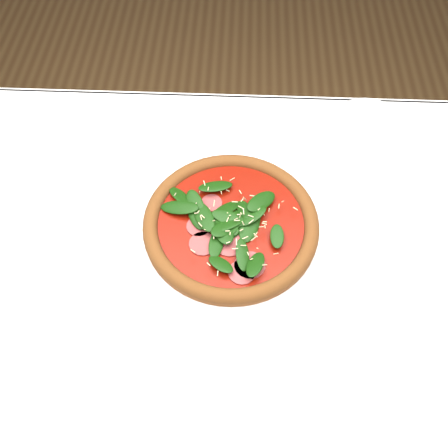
{
  "coord_description": "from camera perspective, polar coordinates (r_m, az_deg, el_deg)",
  "views": [
    {
      "loc": [
        0.07,
        -0.37,
        1.44
      ],
      "look_at": [
        0.05,
        0.08,
        0.77
      ],
      "focal_mm": 40.0,
      "sensor_mm": 36.0,
      "label": 1
    }
  ],
  "objects": [
    {
      "name": "saucer_far",
      "position": [
        1.01,
        16.23,
        11.08
      ],
      "size": [
        0.13,
        0.13,
        0.01
      ],
      "color": "white",
      "rests_on": "dining_table"
    },
    {
      "name": "plate",
      "position": [
        0.82,
        0.78,
        -0.52
      ],
      "size": [
        0.33,
        0.33,
        0.01
      ],
      "color": "white",
      "rests_on": "dining_table"
    },
    {
      "name": "pizza",
      "position": [
        0.8,
        0.8,
        0.22
      ],
      "size": [
        0.3,
        0.3,
        0.04
      ],
      "rotation": [
        0.0,
        0.0,
        0.04
      ],
      "color": "brown",
      "rests_on": "plate"
    },
    {
      "name": "ground",
      "position": [
        1.49,
        -2.36,
        -19.14
      ],
      "size": [
        6.0,
        6.0,
        0.0
      ],
      "primitive_type": "plane",
      "color": "brown",
      "rests_on": "ground"
    },
    {
      "name": "dining_table",
      "position": [
        0.88,
        -3.84,
        -8.44
      ],
      "size": [
        1.21,
        0.81,
        0.75
      ],
      "color": "white",
      "rests_on": "ground"
    }
  ]
}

